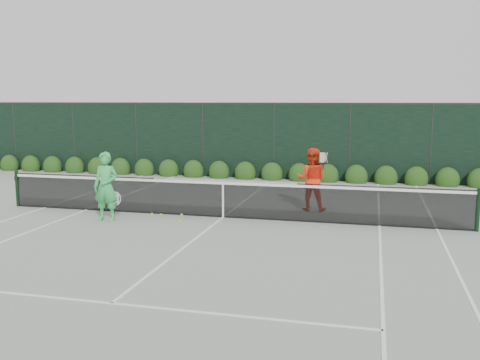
# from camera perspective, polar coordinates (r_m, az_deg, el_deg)

# --- Properties ---
(ground) EXTENTS (80.00, 80.00, 0.00)m
(ground) POSITION_cam_1_polar(r_m,az_deg,el_deg) (14.55, -1.81, -4.01)
(ground) COLOR gray
(ground) RESTS_ON ground
(tennis_net) EXTENTS (12.90, 0.10, 1.07)m
(tennis_net) POSITION_cam_1_polar(r_m,az_deg,el_deg) (14.45, -1.91, -1.95)
(tennis_net) COLOR black
(tennis_net) RESTS_ON ground
(player_woman) EXTENTS (0.68, 0.46, 1.82)m
(player_woman) POSITION_cam_1_polar(r_m,az_deg,el_deg) (14.44, -14.10, -0.69)
(player_woman) COLOR green
(player_woman) RESTS_ON ground
(player_man) EXTENTS (0.92, 0.70, 1.81)m
(player_man) POSITION_cam_1_polar(r_m,az_deg,el_deg) (15.46, 7.64, 0.08)
(player_man) COLOR red
(player_man) RESTS_ON ground
(court_lines) EXTENTS (11.03, 23.83, 0.01)m
(court_lines) POSITION_cam_1_polar(r_m,az_deg,el_deg) (14.54, -1.81, -3.99)
(court_lines) COLOR white
(court_lines) RESTS_ON ground
(windscreen_fence) EXTENTS (32.00, 21.07, 3.06)m
(windscreen_fence) POSITION_cam_1_polar(r_m,az_deg,el_deg) (11.73, -5.46, 0.44)
(windscreen_fence) COLOR black
(windscreen_fence) RESTS_ON ground
(hedge_row) EXTENTS (31.66, 0.65, 0.94)m
(hedge_row) POSITION_cam_1_polar(r_m,az_deg,el_deg) (21.37, 3.43, 0.65)
(hedge_row) COLOR #193A10
(hedge_row) RESTS_ON ground
(tennis_balls) EXTENTS (1.14, 1.86, 0.07)m
(tennis_balls) POSITION_cam_1_polar(r_m,az_deg,el_deg) (14.91, -7.62, -3.64)
(tennis_balls) COLOR #CEDD31
(tennis_balls) RESTS_ON ground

